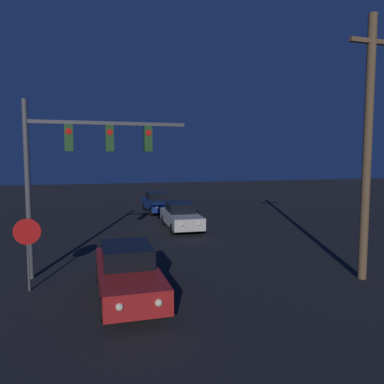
# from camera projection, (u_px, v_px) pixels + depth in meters

# --- Properties ---
(car_near) EXTENTS (1.71, 4.87, 1.48)m
(car_near) POSITION_uv_depth(u_px,v_px,m) (128.00, 271.00, 10.87)
(car_near) COLOR #B21E1E
(car_near) RESTS_ON ground_plane
(car_mid) EXTENTS (1.89, 4.92, 1.48)m
(car_mid) POSITION_uv_depth(u_px,v_px,m) (181.00, 216.00, 21.14)
(car_mid) COLOR beige
(car_mid) RESTS_ON ground_plane
(car_far) EXTENTS (1.70, 4.86, 1.48)m
(car_far) POSITION_uv_depth(u_px,v_px,m) (157.00, 202.00, 27.56)
(car_far) COLOR navy
(car_far) RESTS_ON ground_plane
(traffic_signal_mast) EXTENTS (5.41, 0.30, 5.91)m
(traffic_signal_mast) POSITION_uv_depth(u_px,v_px,m) (78.00, 156.00, 12.60)
(traffic_signal_mast) COLOR #4C4C51
(traffic_signal_mast) RESTS_ON ground_plane
(stop_sign) EXTENTS (0.79, 0.07, 2.22)m
(stop_sign) POSITION_uv_depth(u_px,v_px,m) (27.00, 240.00, 11.19)
(stop_sign) COLOR #4C4C51
(stop_sign) RESTS_ON ground_plane
(utility_pole) EXTENTS (1.64, 0.28, 8.55)m
(utility_pole) POSITION_uv_depth(u_px,v_px,m) (367.00, 145.00, 12.11)
(utility_pole) COLOR brown
(utility_pole) RESTS_ON ground_plane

